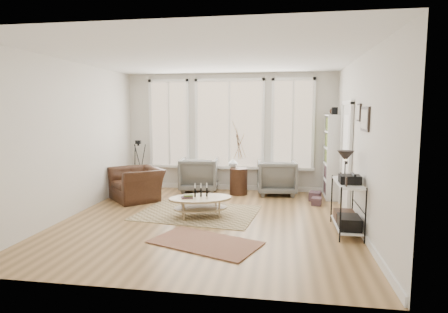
% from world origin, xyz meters
% --- Properties ---
extents(room, '(5.50, 5.54, 2.90)m').
position_xyz_m(room, '(0.02, 0.03, 1.43)').
color(room, '#A47B49').
rests_on(room, ground).
extents(bay_window, '(4.14, 0.12, 2.24)m').
position_xyz_m(bay_window, '(0.00, 2.71, 1.61)').
color(bay_window, tan).
rests_on(bay_window, ground).
extents(door, '(0.09, 1.06, 2.22)m').
position_xyz_m(door, '(2.57, 1.15, 1.12)').
color(door, silver).
rests_on(door, ground).
extents(bookcase, '(0.31, 0.85, 2.06)m').
position_xyz_m(bookcase, '(2.44, 2.23, 0.96)').
color(bookcase, white).
rests_on(bookcase, ground).
extents(low_shelf, '(0.38, 1.08, 1.30)m').
position_xyz_m(low_shelf, '(2.38, -0.30, 0.51)').
color(low_shelf, white).
rests_on(low_shelf, ground).
extents(wall_art, '(0.04, 0.88, 0.44)m').
position_xyz_m(wall_art, '(2.58, -0.27, 1.88)').
color(wall_art, black).
rests_on(wall_art, ground).
extents(rug_main, '(2.42, 1.93, 0.01)m').
position_xyz_m(rug_main, '(-0.29, 0.42, 0.01)').
color(rug_main, brown).
rests_on(rug_main, ground).
extents(rug_runner, '(1.81, 1.40, 0.01)m').
position_xyz_m(rug_runner, '(0.19, -1.19, 0.01)').
color(rug_runner, brown).
rests_on(rug_runner, ground).
extents(coffee_table, '(1.36, 1.10, 0.54)m').
position_xyz_m(coffee_table, '(-0.19, 0.19, 0.29)').
color(coffee_table, tan).
rests_on(coffee_table, ground).
extents(armchair_left, '(0.98, 1.00, 0.84)m').
position_xyz_m(armchair_left, '(-0.70, 2.40, 0.42)').
color(armchair_left, slate).
rests_on(armchair_left, ground).
extents(armchair_right, '(0.97, 0.99, 0.82)m').
position_xyz_m(armchair_right, '(1.19, 2.36, 0.41)').
color(armchair_right, slate).
rests_on(armchair_right, ground).
extents(side_table, '(0.42, 0.42, 1.75)m').
position_xyz_m(side_table, '(0.30, 2.21, 0.84)').
color(side_table, '#361E13').
rests_on(side_table, ground).
extents(vase, '(0.23, 0.23, 0.23)m').
position_xyz_m(vase, '(0.14, 2.35, 0.74)').
color(vase, silver).
rests_on(vase, side_table).
extents(accent_chair, '(1.46, 1.45, 0.71)m').
position_xyz_m(accent_chair, '(-1.89, 1.31, 0.36)').
color(accent_chair, '#361E13').
rests_on(accent_chair, ground).
extents(tripod_camera, '(0.44, 0.44, 1.26)m').
position_xyz_m(tripod_camera, '(-2.21, 2.26, 0.58)').
color(tripod_camera, black).
rests_on(tripod_camera, ground).
extents(book_stack_near, '(0.30, 0.35, 0.19)m').
position_xyz_m(book_stack_near, '(2.05, 1.86, 0.10)').
color(book_stack_near, brown).
rests_on(book_stack_near, ground).
extents(book_stack_far, '(0.24, 0.28, 0.16)m').
position_xyz_m(book_stack_far, '(2.05, 1.44, 0.08)').
color(book_stack_far, brown).
rests_on(book_stack_far, ground).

